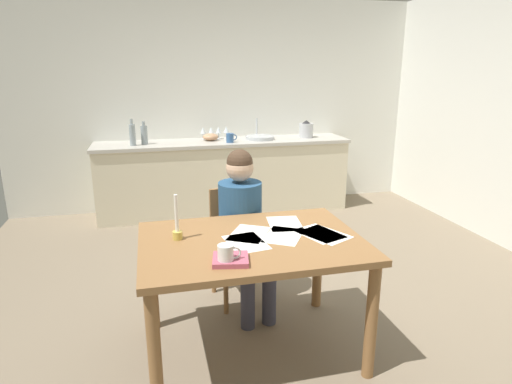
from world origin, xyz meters
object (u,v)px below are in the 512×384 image
(wine_glass_back_left, at_px, (211,131))
(teacup_on_counter, at_px, (230,138))
(book_magazine, at_px, (231,260))
(mixing_bowl, at_px, (211,137))
(chair_at_table, at_px, (237,239))
(person_seated, at_px, (243,221))
(wine_glass_back_right, at_px, (203,131))
(bottle_oil, at_px, (132,134))
(sink_unit, at_px, (260,137))
(wine_glass_by_kettle, at_px, (218,130))
(wine_glass_near_sink, at_px, (226,130))
(bottle_vinegar, at_px, (144,135))
(coffee_mug, at_px, (226,255))
(stovetop_kettle, at_px, (306,130))
(dining_table, at_px, (252,255))
(candlestick, at_px, (177,227))

(wine_glass_back_left, bearing_deg, teacup_on_counter, -58.44)
(book_magazine, distance_m, mixing_bowl, 3.22)
(chair_at_table, xyz_separation_m, person_seated, (0.02, -0.15, 0.20))
(wine_glass_back_right, bearing_deg, bottle_oil, -163.63)
(sink_unit, xyz_separation_m, wine_glass_by_kettle, (-0.49, 0.15, 0.09))
(sink_unit, distance_m, wine_glass_near_sink, 0.43)
(wine_glass_by_kettle, bearing_deg, bottle_vinegar, -168.20)
(sink_unit, bearing_deg, person_seated, -107.21)
(mixing_bowl, bearing_deg, coffee_mug, -96.74)
(person_seated, relative_size, wine_glass_back_left, 7.76)
(chair_at_table, height_order, wine_glass_near_sink, wine_glass_near_sink)
(chair_at_table, xyz_separation_m, teacup_on_counter, (0.32, 2.00, 0.47))
(teacup_on_counter, bearing_deg, mixing_bowl, 135.44)
(sink_unit, xyz_separation_m, bottle_vinegar, (-1.39, -0.04, 0.09))
(wine_glass_by_kettle, height_order, teacup_on_counter, wine_glass_by_kettle)
(mixing_bowl, xyz_separation_m, teacup_on_counter, (0.21, -0.20, 0.01))
(book_magazine, bearing_deg, sink_unit, 83.91)
(coffee_mug, distance_m, wine_glass_by_kettle, 3.36)
(mixing_bowl, height_order, stovetop_kettle, stovetop_kettle)
(coffee_mug, xyz_separation_m, wine_glass_back_left, (0.40, 3.32, 0.19))
(teacup_on_counter, bearing_deg, stovetop_kettle, 8.43)
(wine_glass_back_left, xyz_separation_m, teacup_on_counter, (0.18, -0.30, -0.05))
(coffee_mug, bearing_deg, teacup_on_counter, 78.97)
(wine_glass_back_right, bearing_deg, wine_glass_near_sink, 0.00)
(mixing_bowl, bearing_deg, wine_glass_by_kettle, 39.90)
(coffee_mug, height_order, teacup_on_counter, teacup_on_counter)
(bottle_vinegar, distance_m, stovetop_kettle, 2.00)
(dining_table, distance_m, chair_at_table, 0.74)
(person_seated, bearing_deg, book_magazine, -106.58)
(person_seated, distance_m, teacup_on_counter, 2.18)
(person_seated, distance_m, wine_glass_back_right, 2.47)
(person_seated, bearing_deg, sink_unit, 72.79)
(teacup_on_counter, bearing_deg, candlestick, -107.33)
(coffee_mug, distance_m, mixing_bowl, 3.24)
(person_seated, bearing_deg, wine_glass_by_kettle, 84.92)
(bottle_oil, relative_size, bottle_vinegar, 1.14)
(coffee_mug, height_order, wine_glass_by_kettle, wine_glass_by_kettle)
(wine_glass_near_sink, relative_size, teacup_on_counter, 1.18)
(sink_unit, xyz_separation_m, wine_glass_back_right, (-0.69, 0.15, 0.09))
(coffee_mug, relative_size, wine_glass_by_kettle, 0.81)
(chair_at_table, xyz_separation_m, stovetop_kettle, (1.34, 2.15, 0.52))
(dining_table, distance_m, mixing_bowl, 2.93)
(dining_table, distance_m, stovetop_kettle, 3.20)
(chair_at_table, distance_m, bottle_oil, 2.27)
(bottle_vinegar, height_order, wine_glass_back_left, bottle_vinegar)
(sink_unit, bearing_deg, dining_table, -105.28)
(dining_table, bearing_deg, wine_glass_back_right, 88.19)
(wine_glass_by_kettle, distance_m, wine_glass_back_right, 0.19)
(teacup_on_counter, bearing_deg, sink_unit, 20.94)
(candlestick, relative_size, mixing_bowl, 1.45)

